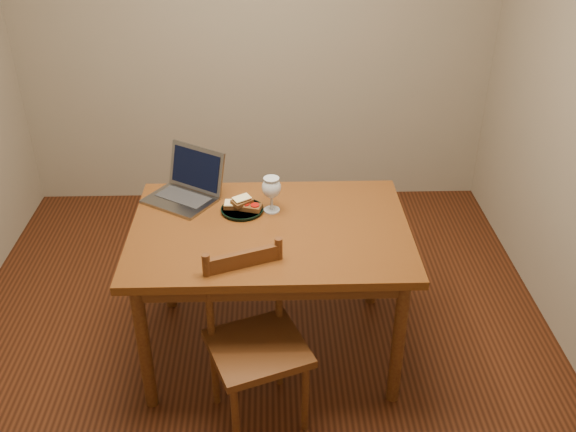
{
  "coord_description": "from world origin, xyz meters",
  "views": [
    {
      "loc": [
        0.09,
        -2.61,
        2.31
      ],
      "look_at": [
        0.17,
        -0.07,
        0.8
      ],
      "focal_mm": 40.0,
      "sensor_mm": 36.0,
      "label": 1
    }
  ],
  "objects_px": {
    "laptop": "(188,185)",
    "table": "(270,242)",
    "chair": "(255,335)",
    "plate": "(242,210)",
    "milk_glass": "(272,194)"
  },
  "relations": [
    {
      "from": "chair",
      "to": "laptop",
      "type": "relative_size",
      "value": 1.16
    },
    {
      "from": "table",
      "to": "chair",
      "type": "bearing_deg",
      "value": -99.08
    },
    {
      "from": "chair",
      "to": "milk_glass",
      "type": "bearing_deg",
      "value": 61.63
    },
    {
      "from": "plate",
      "to": "milk_glass",
      "type": "height_order",
      "value": "milk_glass"
    },
    {
      "from": "table",
      "to": "plate",
      "type": "height_order",
      "value": "plate"
    },
    {
      "from": "laptop",
      "to": "plate",
      "type": "bearing_deg",
      "value": 3.21
    },
    {
      "from": "table",
      "to": "milk_glass",
      "type": "height_order",
      "value": "milk_glass"
    },
    {
      "from": "laptop",
      "to": "milk_glass",
      "type": "bearing_deg",
      "value": 12.95
    },
    {
      "from": "table",
      "to": "plate",
      "type": "distance_m",
      "value": 0.22
    },
    {
      "from": "chair",
      "to": "plate",
      "type": "height_order",
      "value": "chair"
    },
    {
      "from": "table",
      "to": "milk_glass",
      "type": "bearing_deg",
      "value": 86.53
    },
    {
      "from": "table",
      "to": "laptop",
      "type": "relative_size",
      "value": 2.98
    },
    {
      "from": "plate",
      "to": "milk_glass",
      "type": "relative_size",
      "value": 1.15
    },
    {
      "from": "laptop",
      "to": "table",
      "type": "bearing_deg",
      "value": -3.57
    },
    {
      "from": "milk_glass",
      "to": "chair",
      "type": "bearing_deg",
      "value": -97.63
    }
  ]
}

